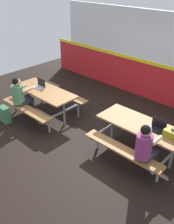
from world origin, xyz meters
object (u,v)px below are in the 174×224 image
(picnic_table_right, at_px, (141,131))
(student_further, at_px, (146,146))
(picnic_table_left, at_px, (45,96))
(laptop_dark, at_px, (157,127))
(laptop_silver, at_px, (40,86))
(backpack_dark, at_px, (5,114))
(student_nearer, at_px, (21,95))
(toolbox_grey, at_px, (174,135))

(picnic_table_right, xyz_separation_m, student_further, (0.45, -0.55, 0.13))
(picnic_table_left, bearing_deg, laptop_dark, 7.56)
(picnic_table_right, bearing_deg, laptop_silver, -173.65)
(laptop_dark, bearing_deg, backpack_dark, -158.74)
(backpack_dark, bearing_deg, student_nearer, 64.87)
(picnic_table_right, distance_m, backpack_dark, 3.55)
(laptop_silver, height_order, toolbox_grey, laptop_silver)
(picnic_table_left, height_order, student_nearer, student_nearer)
(picnic_table_left, relative_size, student_nearer, 1.55)
(picnic_table_left, bearing_deg, backpack_dark, -115.54)
(student_further, relative_size, toolbox_grey, 3.02)
(backpack_dark, bearing_deg, laptop_silver, 77.78)
(toolbox_grey, bearing_deg, laptop_silver, -174.69)
(picnic_table_right, bearing_deg, student_further, -50.51)
(student_further, bearing_deg, student_nearer, -173.78)
(picnic_table_left, distance_m, student_further, 3.25)
(student_nearer, bearing_deg, toolbox_grey, 14.02)
(picnic_table_left, bearing_deg, picnic_table_right, 7.59)
(toolbox_grey, bearing_deg, picnic_table_right, -179.12)
(picnic_table_right, height_order, toolbox_grey, toolbox_grey)
(student_nearer, height_order, laptop_dark, student_nearer)
(student_further, distance_m, backpack_dark, 3.84)
(laptop_dark, bearing_deg, picnic_table_left, -172.44)
(laptop_dark, height_order, backpack_dark, laptop_dark)
(student_further, distance_m, laptop_dark, 0.61)
(student_nearer, bearing_deg, laptop_silver, 87.92)
(student_nearer, relative_size, backpack_dark, 2.74)
(student_further, height_order, laptop_dark, student_further)
(student_nearer, distance_m, laptop_dark, 3.54)
(student_further, bearing_deg, picnic_table_left, 176.87)
(picnic_table_left, relative_size, backpack_dark, 4.26)
(picnic_table_right, distance_m, toolbox_grey, 0.75)
(student_further, relative_size, laptop_dark, 3.73)
(laptop_dark, bearing_deg, student_nearer, -163.98)
(toolbox_grey, bearing_deg, laptop_dark, 175.28)
(student_nearer, relative_size, toolbox_grey, 3.02)
(picnic_table_right, distance_m, laptop_silver, 3.07)
(student_nearer, bearing_deg, picnic_table_left, 64.14)
(laptop_silver, bearing_deg, laptop_dark, 6.44)
(picnic_table_left, xyz_separation_m, laptop_silver, (-0.25, 0.03, 0.21))
(student_nearer, xyz_separation_m, backpack_dark, (-0.20, -0.42, -0.49))
(picnic_table_left, distance_m, toolbox_grey, 3.54)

